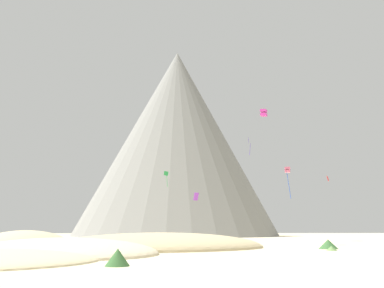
% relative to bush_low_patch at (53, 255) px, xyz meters
% --- Properties ---
extents(ground_plane, '(400.00, 400.00, 0.00)m').
position_rel_bush_low_patch_xyz_m(ground_plane, '(15.12, -4.18, -0.26)').
color(ground_plane, beige).
extents(dune_foreground_left, '(11.72, 13.43, 4.26)m').
position_rel_bush_low_patch_xyz_m(dune_foreground_left, '(-6.86, 15.11, -0.26)').
color(dune_foreground_left, '#CCBA8E').
rests_on(dune_foreground_left, ground_plane).
extents(dune_midground, '(25.78, 27.41, 2.90)m').
position_rel_bush_low_patch_xyz_m(dune_midground, '(-0.78, 7.00, -0.26)').
color(dune_midground, beige).
rests_on(dune_midground, ground_plane).
extents(dune_back_low, '(31.56, 25.74, 3.72)m').
position_rel_bush_low_patch_xyz_m(dune_back_low, '(8.47, 15.33, -0.26)').
color(dune_back_low, '#C6B284').
rests_on(dune_back_low, ground_plane).
extents(bush_low_patch, '(2.30, 2.30, 0.53)m').
position_rel_bush_low_patch_xyz_m(bush_low_patch, '(0.00, 0.00, 0.00)').
color(bush_low_patch, '#668C4C').
rests_on(bush_low_patch, ground_plane).
extents(bush_near_left, '(1.57, 1.57, 0.49)m').
position_rel_bush_low_patch_xyz_m(bush_near_left, '(26.80, 9.00, -0.02)').
color(bush_near_left, '#668C4C').
rests_on(bush_near_left, ground_plane).
extents(bush_far_left, '(3.04, 3.04, 1.09)m').
position_rel_bush_low_patch_xyz_m(bush_far_left, '(28.03, 12.51, 0.28)').
color(bush_far_left, '#386633').
rests_on(bush_far_left, ground_plane).
extents(bush_ridge_crest, '(2.21, 2.21, 1.07)m').
position_rel_bush_low_patch_xyz_m(bush_ridge_crest, '(5.64, -7.01, 0.27)').
color(bush_ridge_crest, '#386633').
rests_on(bush_ridge_crest, ground_plane).
extents(bush_far_right, '(3.26, 3.26, 0.99)m').
position_rel_bush_low_patch_xyz_m(bush_far_right, '(4.88, 17.42, 0.23)').
color(bush_far_right, '#386633').
rests_on(bush_far_right, ground_plane).
extents(rock_massif, '(98.14, 98.14, 67.63)m').
position_rel_bush_low_patch_xyz_m(rock_massif, '(16.28, 102.96, 30.10)').
color(rock_massif, gray).
rests_on(rock_massif, ground_plane).
extents(kite_green_low, '(0.96, 0.31, 3.15)m').
position_rel_bush_low_patch_xyz_m(kite_green_low, '(10.01, 44.49, 12.45)').
color(kite_green_low, green).
extents(kite_violet_low, '(0.91, 0.70, 1.24)m').
position_rel_bush_low_patch_xyz_m(kite_violet_low, '(14.36, 29.31, 7.04)').
color(kite_violet_low, purple).
extents(kite_rainbow_low, '(1.01, 1.01, 4.82)m').
position_rel_bush_low_patch_xyz_m(kite_rainbow_low, '(27.98, 24.92, 10.75)').
color(kite_rainbow_low, '#E5668C').
extents(kite_magenta_high, '(1.75, 1.74, 1.55)m').
position_rel_bush_low_patch_xyz_m(kite_magenta_high, '(30.67, 45.62, 26.33)').
color(kite_magenta_high, '#D1339E').
extents(kite_red_low, '(0.63, 0.82, 0.98)m').
position_rel_bush_low_patch_xyz_m(kite_red_low, '(39.81, 36.85, 11.17)').
color(kite_red_low, red).
extents(kite_indigo_mid, '(0.62, 0.73, 4.21)m').
position_rel_bush_low_patch_xyz_m(kite_indigo_mid, '(29.54, 54.84, 21.71)').
color(kite_indigo_mid, '#5138B2').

